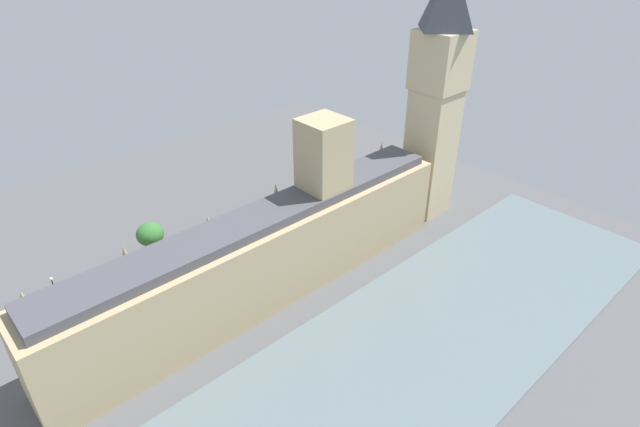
{
  "coord_description": "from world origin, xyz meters",
  "views": [
    {
      "loc": [
        -61.59,
        41.54,
        60.01
      ],
      "look_at": [
        1.0,
        -15.89,
        9.15
      ],
      "focal_mm": 28.94,
      "sensor_mm": 36.0,
      "label": 1
    }
  ],
  "objects_px": {
    "parliament_building": "(270,250)",
    "pedestrian_opposite_hall": "(236,276)",
    "car_white_by_river_gate": "(196,277)",
    "plane_tree_kerbside": "(325,165)",
    "clock_tower": "(437,90)",
    "double_decker_bus_midblock": "(234,246)",
    "street_lamp_under_trees": "(54,287)",
    "car_silver_near_tower": "(123,315)",
    "double_decker_bus_corner": "(311,211)",
    "plane_tree_trailing": "(150,235)"
  },
  "relations": [
    {
      "from": "parliament_building",
      "to": "pedestrian_opposite_hall",
      "type": "relative_size",
      "value": 47.73
    },
    {
      "from": "car_white_by_river_gate",
      "to": "plane_tree_kerbside",
      "type": "distance_m",
      "value": 44.28
    },
    {
      "from": "clock_tower",
      "to": "car_silver_near_tower",
      "type": "distance_m",
      "value": 73.28
    },
    {
      "from": "pedestrian_opposite_hall",
      "to": "plane_tree_kerbside",
      "type": "distance_m",
      "value": 40.3
    },
    {
      "from": "car_silver_near_tower",
      "to": "clock_tower",
      "type": "bearing_deg",
      "value": -98.34
    },
    {
      "from": "parliament_building",
      "to": "pedestrian_opposite_hall",
      "type": "height_order",
      "value": "parliament_building"
    },
    {
      "from": "double_decker_bus_midblock",
      "to": "car_silver_near_tower",
      "type": "bearing_deg",
      "value": -85.09
    },
    {
      "from": "double_decker_bus_midblock",
      "to": "street_lamp_under_trees",
      "type": "distance_m",
      "value": 32.08
    },
    {
      "from": "parliament_building",
      "to": "double_decker_bus_midblock",
      "type": "distance_m",
      "value": 14.72
    },
    {
      "from": "clock_tower",
      "to": "plane_tree_trailing",
      "type": "bearing_deg",
      "value": 68.91
    },
    {
      "from": "plane_tree_kerbside",
      "to": "double_decker_bus_midblock",
      "type": "bearing_deg",
      "value": 105.67
    },
    {
      "from": "double_decker_bus_midblock",
      "to": "plane_tree_kerbside",
      "type": "bearing_deg",
      "value": 105.34
    },
    {
      "from": "clock_tower",
      "to": "double_decker_bus_midblock",
      "type": "relative_size",
      "value": 5.12
    },
    {
      "from": "car_silver_near_tower",
      "to": "street_lamp_under_trees",
      "type": "bearing_deg",
      "value": 35.74
    },
    {
      "from": "car_white_by_river_gate",
      "to": "plane_tree_kerbside",
      "type": "bearing_deg",
      "value": -70.16
    },
    {
      "from": "car_silver_near_tower",
      "to": "plane_tree_trailing",
      "type": "distance_m",
      "value": 16.6
    },
    {
      "from": "parliament_building",
      "to": "plane_tree_kerbside",
      "type": "height_order",
      "value": "parliament_building"
    },
    {
      "from": "double_decker_bus_midblock",
      "to": "street_lamp_under_trees",
      "type": "height_order",
      "value": "street_lamp_under_trees"
    },
    {
      "from": "clock_tower",
      "to": "pedestrian_opposite_hall",
      "type": "xyz_separation_m",
      "value": [
        7.46,
        46.89,
        -27.11
      ]
    },
    {
      "from": "pedestrian_opposite_hall",
      "to": "plane_tree_kerbside",
      "type": "height_order",
      "value": "plane_tree_kerbside"
    },
    {
      "from": "street_lamp_under_trees",
      "to": "car_white_by_river_gate",
      "type": "bearing_deg",
      "value": -112.94
    },
    {
      "from": "parliament_building",
      "to": "plane_tree_kerbside",
      "type": "xyz_separation_m",
      "value": [
        22.51,
        -33.95,
        -2.7
      ]
    },
    {
      "from": "plane_tree_kerbside",
      "to": "car_silver_near_tower",
      "type": "bearing_deg",
      "value": 101.33
    },
    {
      "from": "double_decker_bus_midblock",
      "to": "plane_tree_kerbside",
      "type": "height_order",
      "value": "plane_tree_kerbside"
    },
    {
      "from": "car_white_by_river_gate",
      "to": "pedestrian_opposite_hall",
      "type": "relative_size",
      "value": 3.04
    },
    {
      "from": "parliament_building",
      "to": "plane_tree_kerbside",
      "type": "distance_m",
      "value": 40.82
    },
    {
      "from": "double_decker_bus_corner",
      "to": "plane_tree_trailing",
      "type": "xyz_separation_m",
      "value": [
        8.32,
        32.88,
        4.45
      ]
    },
    {
      "from": "parliament_building",
      "to": "street_lamp_under_trees",
      "type": "relative_size",
      "value": 11.38
    },
    {
      "from": "car_silver_near_tower",
      "to": "pedestrian_opposite_hall",
      "type": "xyz_separation_m",
      "value": [
        -3.69,
        -20.33,
        -0.16
      ]
    },
    {
      "from": "street_lamp_under_trees",
      "to": "clock_tower",
      "type": "bearing_deg",
      "value": -105.84
    },
    {
      "from": "car_white_by_river_gate",
      "to": "street_lamp_under_trees",
      "type": "height_order",
      "value": "street_lamp_under_trees"
    },
    {
      "from": "parliament_building",
      "to": "double_decker_bus_midblock",
      "type": "bearing_deg",
      "value": -4.2
    },
    {
      "from": "clock_tower",
      "to": "plane_tree_trailing",
      "type": "xyz_separation_m",
      "value": [
        21.55,
        55.86,
        -20.76
      ]
    },
    {
      "from": "parliament_building",
      "to": "double_decker_bus_midblock",
      "type": "relative_size",
      "value": 7.4
    },
    {
      "from": "street_lamp_under_trees",
      "to": "double_decker_bus_corner",
      "type": "bearing_deg",
      "value": -98.65
    },
    {
      "from": "plane_tree_kerbside",
      "to": "street_lamp_under_trees",
      "type": "relative_size",
      "value": 1.31
    },
    {
      "from": "double_decker_bus_corner",
      "to": "plane_tree_trailing",
      "type": "distance_m",
      "value": 34.2
    },
    {
      "from": "clock_tower",
      "to": "double_decker_bus_midblock",
      "type": "distance_m",
      "value": 51.55
    },
    {
      "from": "car_white_by_river_gate",
      "to": "car_silver_near_tower",
      "type": "bearing_deg",
      "value": 98.76
    },
    {
      "from": "parliament_building",
      "to": "plane_tree_trailing",
      "type": "relative_size",
      "value": 8.35
    },
    {
      "from": "parliament_building",
      "to": "double_decker_bus_corner",
      "type": "relative_size",
      "value": 7.31
    },
    {
      "from": "double_decker_bus_midblock",
      "to": "pedestrian_opposite_hall",
      "type": "xyz_separation_m",
      "value": [
        -5.92,
        3.95,
        -1.9
      ]
    },
    {
      "from": "plane_tree_kerbside",
      "to": "street_lamp_under_trees",
      "type": "xyz_separation_m",
      "value": [
        -1.63,
        64.07,
        -1.52
      ]
    },
    {
      "from": "double_decker_bus_corner",
      "to": "car_silver_near_tower",
      "type": "height_order",
      "value": "double_decker_bus_corner"
    },
    {
      "from": "car_white_by_river_gate",
      "to": "street_lamp_under_trees",
      "type": "distance_m",
      "value": 23.59
    },
    {
      "from": "clock_tower",
      "to": "double_decker_bus_midblock",
      "type": "xyz_separation_m",
      "value": [
        13.38,
        42.93,
        -25.21
      ]
    },
    {
      "from": "double_decker_bus_corner",
      "to": "plane_tree_trailing",
      "type": "relative_size",
      "value": 1.14
    },
    {
      "from": "double_decker_bus_midblock",
      "to": "plane_tree_kerbside",
      "type": "distance_m",
      "value": 34.44
    },
    {
      "from": "double_decker_bus_midblock",
      "to": "plane_tree_trailing",
      "type": "relative_size",
      "value": 1.13
    },
    {
      "from": "parliament_building",
      "to": "plane_tree_kerbside",
      "type": "relative_size",
      "value": 8.7
    }
  ]
}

